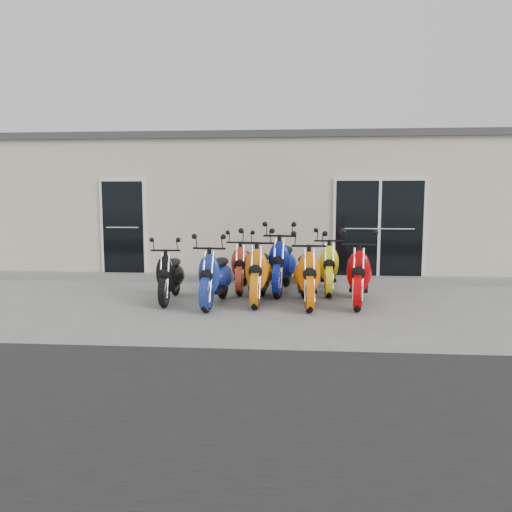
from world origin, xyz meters
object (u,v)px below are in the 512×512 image
object	(u,v)px
scooter_front_orange_b	(307,267)
scooter_back_red	(242,260)
scooter_front_blue	(215,269)
scooter_front_black	(170,269)
scooter_front_orange_a	(259,264)
scooter_back_blue	(283,256)
scooter_front_red	(359,266)
scooter_back_yellow	(328,259)

from	to	relation	value
scooter_front_orange_b	scooter_back_red	world-z (taller)	scooter_front_orange_b
scooter_front_blue	scooter_front_orange_b	distance (m)	1.61
scooter_front_blue	scooter_back_red	bearing A→B (deg)	82.59
scooter_front_black	scooter_front_orange_a	bearing A→B (deg)	-1.19
scooter_back_blue	scooter_front_blue	bearing A→B (deg)	-124.86
scooter_front_orange_a	scooter_back_red	world-z (taller)	scooter_front_orange_a
scooter_front_red	scooter_back_yellow	world-z (taller)	scooter_front_red
scooter_front_blue	scooter_front_orange_b	xyz separation A→B (m)	(1.60, 0.16, 0.02)
scooter_front_orange_a	scooter_back_yellow	xyz separation A→B (m)	(1.30, 1.07, -0.03)
scooter_front_black	scooter_front_red	world-z (taller)	scooter_front_red
scooter_front_blue	scooter_back_blue	distance (m)	1.74
scooter_front_blue	scooter_front_orange_a	world-z (taller)	scooter_front_orange_a
scooter_front_black	scooter_back_red	world-z (taller)	scooter_back_red
scooter_back_blue	scooter_back_yellow	world-z (taller)	scooter_back_blue
scooter_front_orange_a	scooter_back_yellow	world-z (taller)	scooter_front_orange_a
scooter_front_orange_a	scooter_back_red	bearing A→B (deg)	112.72
scooter_front_orange_a	scooter_front_orange_b	bearing A→B (deg)	-9.51
scooter_front_orange_b	scooter_front_blue	bearing A→B (deg)	-177.31
scooter_front_black	scooter_front_blue	distance (m)	0.92
scooter_front_orange_a	scooter_front_red	xyz separation A→B (m)	(1.78, -0.03, -0.01)
scooter_back_blue	scooter_back_yellow	xyz separation A→B (m)	(0.91, 0.08, -0.06)
scooter_front_orange_a	scooter_front_orange_b	world-z (taller)	scooter_front_orange_a
scooter_front_black	scooter_back_red	xyz separation A→B (m)	(1.19, 1.17, 0.03)
scooter_front_black	scooter_front_red	bearing A→B (deg)	-2.82
scooter_front_black	scooter_front_orange_b	bearing A→B (deg)	-5.72
scooter_front_blue	scooter_front_orange_a	bearing A→B (deg)	28.35
scooter_front_orange_b	scooter_back_yellow	bearing A→B (deg)	67.10
scooter_front_blue	scooter_front_red	bearing A→B (deg)	11.48
scooter_back_red	scooter_back_blue	bearing A→B (deg)	-9.83
scooter_front_blue	scooter_back_yellow	world-z (taller)	scooter_back_yellow
scooter_front_blue	scooter_back_red	distance (m)	1.46
scooter_front_black	scooter_back_blue	world-z (taller)	scooter_back_blue
scooter_back_yellow	scooter_front_orange_a	bearing A→B (deg)	-138.59
scooter_front_orange_b	scooter_back_yellow	size ratio (longest dim) A/B	1.02
scooter_front_red	scooter_back_red	size ratio (longest dim) A/B	1.08
scooter_front_blue	scooter_back_yellow	distance (m)	2.48
scooter_front_blue	scooter_back_red	xyz separation A→B (m)	(0.31, 1.43, -0.02)
scooter_front_blue	scooter_front_orange_b	size ratio (longest dim) A/B	0.96
scooter_front_black	scooter_front_orange_a	size ratio (longest dim) A/B	0.88
scooter_back_red	scooter_back_blue	world-z (taller)	scooter_back_blue
scooter_back_red	scooter_front_orange_b	bearing A→B (deg)	-46.06
scooter_front_orange_a	scooter_front_red	distance (m)	1.78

